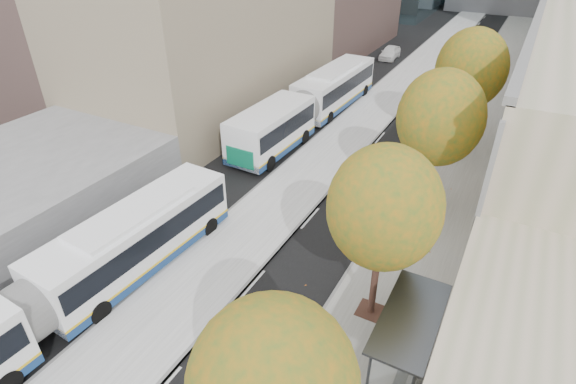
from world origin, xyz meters
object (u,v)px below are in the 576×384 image
Objects in this scene: bus_shelter at (415,328)px; bus_near at (61,289)px; cyclist at (239,370)px; distant_car at (390,52)px; bus_far at (311,103)px.

bus_near is (-12.88, -4.16, -0.57)m from bus_shelter.
bus_shelter is 6.22m from cyclist.
cyclist is (7.87, 0.75, -0.85)m from bus_near.
bus_near is 4.12× the size of distant_car.
bus_near reaches higher than bus_shelter.
bus_near reaches higher than distant_car.
cyclist is (-5.01, -3.41, -1.43)m from bus_shelter.
cyclist is at bearing -81.04° from distant_car.
distant_car is (-0.34, 21.76, -1.03)m from bus_far.
bus_far reaches higher than bus_near.
distant_car is at bearing 108.27° from bus_shelter.
cyclist is at bearing -145.78° from bus_shelter.
bus_shelter is 23.09m from bus_far.
bus_shelter is at bearing -73.60° from distant_car.
distant_car is (-0.58, 44.92, -0.88)m from bus_near.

